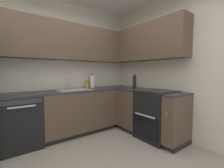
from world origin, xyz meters
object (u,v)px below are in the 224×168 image
dishwasher (20,122)px  oil_bottle (135,82)px  paper_towel_roll (92,82)px  oven_range (157,114)px  soap_bottle (87,85)px

dishwasher → oil_bottle: (2.08, -0.55, 0.61)m
dishwasher → paper_towel_roll: 1.58m
paper_towel_roll → dishwasher: bearing=-173.7°
oven_range → paper_towel_roll: (-0.65, 1.29, 0.58)m
soap_bottle → oil_bottle: 1.06m
paper_towel_roll → oil_bottle: (0.63, -0.71, 0.00)m
oil_bottle → paper_towel_roll: bearing=131.3°
oven_range → oil_bottle: oil_bottle is taller
soap_bottle → oil_bottle: size_ratio=0.57×
soap_bottle → oil_bottle: (0.76, -0.73, 0.07)m
dishwasher → oil_bottle: oil_bottle is taller
oven_range → soap_bottle: bearing=120.7°
paper_towel_roll → oil_bottle: bearing=-48.7°
paper_towel_roll → oil_bottle: 0.95m
oven_range → dishwasher: bearing=151.7°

